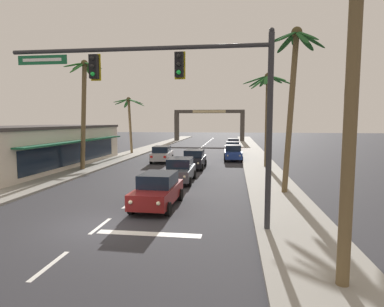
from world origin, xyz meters
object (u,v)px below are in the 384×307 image
object	(u,v)px
sedan_oncoming_far	(162,154)
palm_right_second	(294,75)
palm_left_second	(84,97)
sedan_parked_mid_kerb	(233,148)
palm_right_third	(267,98)
storefront_strip_left	(37,147)
sedan_parked_far_kerb	(233,153)
traffic_signal_mast	(186,88)
sedan_fifth_in_queue	(194,159)
sedan_parked_nearest_kerb	(233,144)
town_gateway_arch	(209,121)
sedan_third_in_queue	(180,170)
palm_right_nearest	(356,5)
sedan_lead_at_stop_bar	(158,190)
palm_left_third	(129,112)

from	to	relation	value
sedan_oncoming_far	palm_right_second	distance (m)	18.22
palm_left_second	sedan_parked_mid_kerb	bearing A→B (deg)	49.51
sedan_parked_mid_kerb	palm_right_third	world-z (taller)	palm_right_third
sedan_oncoming_far	palm_right_second	bearing A→B (deg)	-51.49
sedan_parked_mid_kerb	storefront_strip_left	xyz separation A→B (m)	(-17.69, -13.41, 1.06)
sedan_parked_mid_kerb	sedan_parked_far_kerb	xyz separation A→B (m)	(0.09, -5.65, 0.00)
traffic_signal_mast	sedan_fifth_in_queue	distance (m)	16.84
palm_right_third	sedan_oncoming_far	bearing A→B (deg)	164.94
traffic_signal_mast	storefront_strip_left	xyz separation A→B (m)	(-16.06, 14.72, -3.58)
storefront_strip_left	sedan_parked_nearest_kerb	bearing A→B (deg)	49.52
storefront_strip_left	town_gateway_arch	size ratio (longest dim) A/B	1.36
sedan_third_in_queue	sedan_parked_nearest_kerb	size ratio (longest dim) A/B	1.00
sedan_third_in_queue	sedan_fifth_in_queue	distance (m)	6.55
sedan_fifth_in_queue	palm_right_nearest	bearing A→B (deg)	-72.65
sedan_lead_at_stop_bar	sedan_parked_nearest_kerb	distance (m)	32.70
traffic_signal_mast	sedan_fifth_in_queue	world-z (taller)	traffic_signal_mast
traffic_signal_mast	storefront_strip_left	world-z (taller)	traffic_signal_mast
palm_right_nearest	palm_right_second	world-z (taller)	palm_right_nearest
palm_right_third	palm_left_third	bearing A→B (deg)	147.45
traffic_signal_mast	town_gateway_arch	distance (m)	55.54
sedan_lead_at_stop_bar	town_gateway_arch	xyz separation A→B (m)	(-1.62, 52.40, 3.47)
palm_right_third	traffic_signal_mast	bearing A→B (deg)	-105.18
sedan_lead_at_stop_bar	sedan_parked_mid_kerb	distance (m)	25.37
traffic_signal_mast	palm_right_third	size ratio (longest dim) A/B	1.20
sedan_third_in_queue	palm_right_third	size ratio (longest dim) A/B	0.52
sedan_lead_at_stop_bar	palm_left_third	world-z (taller)	palm_left_third
traffic_signal_mast	sedan_oncoming_far	world-z (taller)	traffic_signal_mast
sedan_lead_at_stop_bar	sedan_parked_far_kerb	world-z (taller)	same
sedan_parked_mid_kerb	palm_left_third	bearing A→B (deg)	-178.26
sedan_parked_far_kerb	palm_right_nearest	distance (m)	27.40
palm_left_second	palm_left_third	distance (m)	14.20
sedan_parked_far_kerb	palm_left_third	bearing A→B (deg)	158.51
sedan_lead_at_stop_bar	sedan_parked_far_kerb	bearing A→B (deg)	79.49
sedan_parked_nearest_kerb	palm_left_third	xyz separation A→B (m)	(-13.30, -7.78, 4.56)
sedan_parked_mid_kerb	storefront_strip_left	size ratio (longest dim) A/B	0.22
sedan_parked_far_kerb	storefront_strip_left	distance (m)	19.43
palm_left_second	palm_right_second	bearing A→B (deg)	-23.66
palm_right_nearest	traffic_signal_mast	bearing A→B (deg)	138.22
sedan_fifth_in_queue	palm_right_third	size ratio (longest dim) A/B	0.52
sedan_parked_mid_kerb	palm_left_third	xyz separation A→B (m)	(-13.25, -0.40, 4.56)
sedan_parked_nearest_kerb	storefront_strip_left	world-z (taller)	storefront_strip_left
sedan_parked_far_kerb	palm_right_second	xyz separation A→B (m)	(3.37, -15.85, 5.98)
palm_right_second	sedan_lead_at_stop_bar	bearing A→B (deg)	-152.59
sedan_third_in_queue	sedan_parked_mid_kerb	xyz separation A→B (m)	(3.53, 18.58, 0.00)
traffic_signal_mast	town_gateway_arch	world-z (taller)	traffic_signal_mast
sedan_parked_nearest_kerb	sedan_parked_far_kerb	size ratio (longest dim) A/B	1.00
traffic_signal_mast	palm_right_second	xyz separation A→B (m)	(5.09, 6.63, 1.34)
palm_right_nearest	town_gateway_arch	world-z (taller)	palm_right_nearest
palm_left_third	palm_right_third	bearing A→B (deg)	-32.55
sedan_parked_mid_kerb	palm_right_nearest	world-z (taller)	palm_right_nearest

